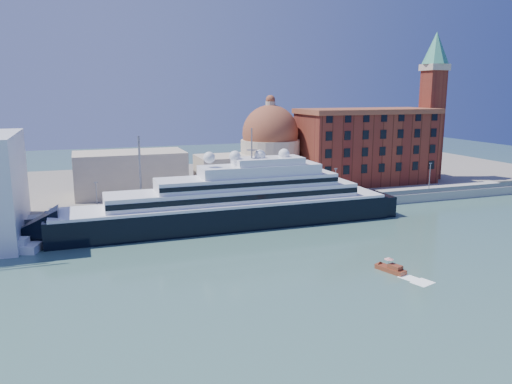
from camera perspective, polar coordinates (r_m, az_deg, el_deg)
name	(u,v)px	position (r m, az deg, el deg)	size (l,w,h in m)	color
ground	(272,256)	(94.86, 1.81, -7.31)	(400.00, 400.00, 0.00)	#335850
quay	(223,210)	(125.57, -3.83, -2.05)	(180.00, 10.00, 2.50)	gray
land	(189,183)	(164.65, -7.70, 1.02)	(260.00, 72.00, 2.00)	slate
quay_fence	(228,207)	(120.93, -3.26, -1.67)	(180.00, 0.10, 1.20)	slate
superyacht	(217,208)	(113.36, -4.48, -1.84)	(87.57, 12.14, 26.17)	black
service_barge	(7,248)	(108.27, -26.62, -5.70)	(13.82, 8.42, 2.95)	white
water_taxi	(391,268)	(89.70, 15.20, -8.42)	(3.44, 5.76, 2.60)	maroon
warehouse	(366,146)	(160.82, 12.49, 5.21)	(43.00, 19.00, 23.25)	maroon
campanile	(433,97)	(173.88, 19.54, 10.23)	(8.40, 8.40, 47.00)	maroon
church	(221,159)	(147.98, -3.99, 3.81)	(66.00, 18.00, 25.50)	beige
lamp_posts	(173,180)	(119.43, -9.52, 1.33)	(120.80, 2.40, 18.00)	slate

